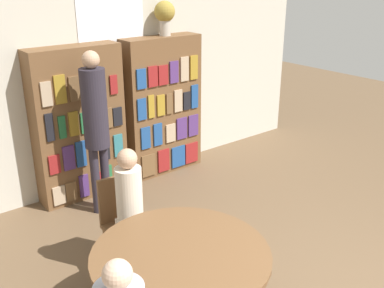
{
  "coord_description": "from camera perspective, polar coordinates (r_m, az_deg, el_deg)",
  "views": [
    {
      "loc": [
        -2.71,
        -1.12,
        2.69
      ],
      "look_at": [
        -0.13,
        2.13,
        1.05
      ],
      "focal_mm": 42.0,
      "sensor_mm": 36.0,
      "label": 1
    }
  ],
  "objects": [
    {
      "name": "chair_left_side",
      "position": [
        4.27,
        -8.57,
        -9.33
      ],
      "size": [
        0.44,
        0.44,
        0.91
      ],
      "rotation": [
        0.0,
        0.0,
        -3.24
      ],
      "color": "brown",
      "rests_on": "ground_plane"
    },
    {
      "name": "flower_vase",
      "position": [
        5.92,
        -3.49,
        16.11
      ],
      "size": [
        0.27,
        0.27,
        0.43
      ],
      "color": "#B7AD9E",
      "rests_on": "bookshelf_right"
    },
    {
      "name": "librarian_standing",
      "position": [
        5.04,
        -12.16,
        3.25
      ],
      "size": [
        0.28,
        0.55,
        1.88
      ],
      "color": "#28232D",
      "rests_on": "ground_plane"
    },
    {
      "name": "bookshelf_right",
      "position": [
        6.11,
        -3.75,
        4.76
      ],
      "size": [
        1.1,
        0.34,
        1.86
      ],
      "color": "brown",
      "rests_on": "ground_plane"
    },
    {
      "name": "seated_reader_left",
      "position": [
        4.03,
        -7.61,
        -8.14
      ],
      "size": [
        0.27,
        0.37,
        1.25
      ],
      "rotation": [
        0.0,
        0.0,
        -3.24
      ],
      "color": "beige",
      "rests_on": "ground_plane"
    },
    {
      "name": "reading_table",
      "position": [
        3.46,
        -1.43,
        -15.0
      ],
      "size": [
        1.34,
        1.34,
        0.73
      ],
      "color": "brown",
      "rests_on": "ground_plane"
    },
    {
      "name": "bookshelf_left",
      "position": [
        5.55,
        -14.13,
        2.39
      ],
      "size": [
        1.1,
        0.34,
        1.86
      ],
      "color": "brown",
      "rests_on": "ground_plane"
    },
    {
      "name": "wall_back",
      "position": [
        5.82,
        -9.99,
        9.52
      ],
      "size": [
        6.4,
        0.07,
        3.0
      ],
      "color": "beige",
      "rests_on": "ground_plane"
    }
  ]
}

